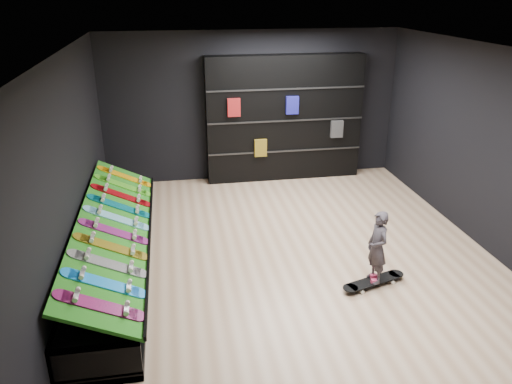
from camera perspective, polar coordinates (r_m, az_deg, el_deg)
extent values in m
cube|color=tan|center=(7.59, 4.01, -7.32)|extent=(6.00, 7.00, 0.01)
cube|color=white|center=(6.64, 4.73, 15.79)|extent=(6.00, 7.00, 0.01)
cube|color=black|center=(10.27, -0.44, 9.74)|extent=(6.00, 0.02, 3.00)
cube|color=black|center=(4.02, 16.80, -12.89)|extent=(6.00, 0.02, 3.00)
cube|color=black|center=(6.90, -20.61, 1.84)|extent=(0.02, 7.00, 3.00)
cube|color=black|center=(8.22, 25.15, 4.31)|extent=(0.02, 7.00, 3.00)
cube|color=#196610|center=(7.12, -15.80, -3.82)|extent=(0.92, 4.50, 0.46)
cube|color=black|center=(10.27, 3.24, 8.38)|extent=(3.17, 0.37, 2.54)
imported|color=black|center=(6.87, 13.55, -7.62)|extent=(0.19, 0.24, 0.60)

